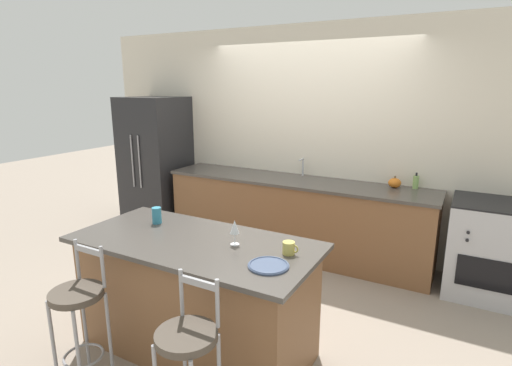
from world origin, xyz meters
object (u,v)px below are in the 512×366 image
(bar_stool_near, at_px, (79,309))
(wine_glass, at_px, (235,228))
(dinner_plate, at_px, (269,265))
(tumbler_cup, at_px, (157,215))
(coffee_mug, at_px, (289,248))
(soap_bottle, at_px, (416,182))
(oven_range, at_px, (490,249))
(bar_stool_far, at_px, (188,354))
(pumpkin_decoration, at_px, (395,183))
(refrigerator, at_px, (156,163))

(bar_stool_near, distance_m, wine_glass, 1.16)
(dinner_plate, bearing_deg, tumbler_cup, 166.46)
(coffee_mug, height_order, soap_bottle, soap_bottle)
(oven_range, relative_size, coffee_mug, 8.31)
(bar_stool_far, bearing_deg, wine_glass, 101.43)
(pumpkin_decoration, bearing_deg, tumbler_cup, -125.97)
(bar_stool_near, xyz_separation_m, tumbler_cup, (-0.03, 0.81, 0.41))
(refrigerator, relative_size, dinner_plate, 7.10)
(bar_stool_far, xyz_separation_m, pumpkin_decoration, (0.56, 2.90, 0.41))
(wine_glass, bearing_deg, soap_bottle, 67.67)
(tumbler_cup, bearing_deg, dinner_plate, -13.54)
(bar_stool_far, bearing_deg, dinner_plate, 68.20)
(dinner_plate, height_order, soap_bottle, soap_bottle)
(refrigerator, xyz_separation_m, soap_bottle, (3.41, 0.28, 0.07))
(wine_glass, bearing_deg, tumbler_cup, 174.30)
(oven_range, height_order, wine_glass, wine_glass)
(bar_stool_near, relative_size, pumpkin_decoration, 7.34)
(wine_glass, xyz_separation_m, coffee_mug, (0.40, 0.03, -0.08))
(dinner_plate, relative_size, wine_glass, 1.43)
(oven_range, distance_m, coffee_mug, 2.36)
(wine_glass, bearing_deg, refrigerator, 142.14)
(refrigerator, xyz_separation_m, bar_stool_far, (2.65, -2.69, -0.36))
(coffee_mug, bearing_deg, refrigerator, 146.69)
(pumpkin_decoration, bearing_deg, dinner_plate, -98.16)
(bar_stool_near, bearing_deg, tumbler_cup, 92.31)
(bar_stool_far, xyz_separation_m, wine_glass, (-0.15, 0.75, 0.47))
(dinner_plate, relative_size, pumpkin_decoration, 1.93)
(refrigerator, height_order, wine_glass, refrigerator)
(wine_glass, bearing_deg, bar_stool_near, -136.10)
(refrigerator, height_order, pumpkin_decoration, refrigerator)
(oven_range, height_order, tumbler_cup, tumbler_cup)
(refrigerator, bearing_deg, pumpkin_decoration, 3.79)
(dinner_plate, bearing_deg, wine_glass, 151.44)
(refrigerator, distance_m, tumbler_cup, 2.52)
(bar_stool_near, distance_m, tumbler_cup, 0.91)
(bar_stool_near, height_order, soap_bottle, soap_bottle)
(coffee_mug, bearing_deg, bar_stool_near, -146.59)
(dinner_plate, bearing_deg, oven_range, 59.16)
(oven_range, xyz_separation_m, dinner_plate, (-1.30, -2.17, 0.44))
(oven_range, xyz_separation_m, tumbler_cup, (-2.46, -1.89, 0.50))
(bar_stool_near, bearing_deg, pumpkin_decoration, 62.99)
(wine_glass, height_order, coffee_mug, wine_glass)
(pumpkin_decoration, bearing_deg, bar_stool_far, -100.86)
(wine_glass, height_order, pumpkin_decoration, wine_glass)
(bar_stool_far, bearing_deg, coffee_mug, 72.18)
(bar_stool_far, bearing_deg, pumpkin_decoration, 79.14)
(dinner_plate, bearing_deg, coffee_mug, 82.04)
(bar_stool_near, relative_size, tumbler_cup, 7.44)
(tumbler_cup, bearing_deg, soap_bottle, 51.41)
(refrigerator, distance_m, bar_stool_far, 3.79)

